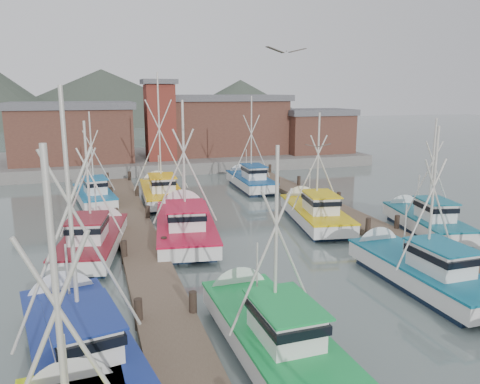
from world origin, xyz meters
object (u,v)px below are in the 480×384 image
object	(u,v)px
lookout_tower	(160,119)
boat_4	(267,329)
boat_8	(185,224)
boat_12	(161,192)

from	to	relation	value
lookout_tower	boat_4	bearing A→B (deg)	-93.09
boat_8	boat_12	bearing A→B (deg)	98.47
lookout_tower	boat_4	world-z (taller)	lookout_tower
boat_8	boat_4	bearing A→B (deg)	-80.98
boat_8	lookout_tower	bearing A→B (deg)	93.18
boat_4	boat_8	xyz separation A→B (m)	(-0.16, 13.30, 0.00)
lookout_tower	boat_8	size ratio (longest dim) A/B	0.80
lookout_tower	boat_12	size ratio (longest dim) A/B	0.80
boat_12	boat_8	bearing A→B (deg)	-87.02
boat_4	boat_12	world-z (taller)	boat_12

